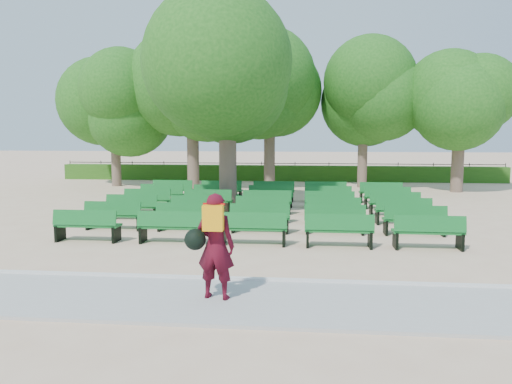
# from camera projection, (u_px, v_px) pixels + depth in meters

# --- Properties ---
(ground) EXTENTS (120.00, 120.00, 0.00)m
(ground) POSITION_uv_depth(u_px,v_px,m) (252.00, 223.00, 15.63)
(ground) COLOR #CFAB89
(paving) EXTENTS (30.00, 2.20, 0.06)m
(paving) POSITION_uv_depth(u_px,v_px,m) (204.00, 300.00, 8.32)
(paving) COLOR #A6A6A1
(paving) RESTS_ON ground
(curb) EXTENTS (30.00, 0.12, 0.10)m
(curb) POSITION_uv_depth(u_px,v_px,m) (216.00, 279.00, 9.45)
(curb) COLOR silver
(curb) RESTS_ON ground
(hedge) EXTENTS (26.00, 0.70, 0.90)m
(hedge) POSITION_uv_depth(u_px,v_px,m) (278.00, 173.00, 29.41)
(hedge) COLOR #2B5D18
(hedge) RESTS_ON ground
(fence) EXTENTS (26.00, 0.10, 1.02)m
(fence) POSITION_uv_depth(u_px,v_px,m) (278.00, 180.00, 29.86)
(fence) COLOR black
(fence) RESTS_ON ground
(tree_line) EXTENTS (21.80, 6.80, 7.04)m
(tree_line) POSITION_uv_depth(u_px,v_px,m) (273.00, 188.00, 25.51)
(tree_line) COLOR #25631A
(tree_line) RESTS_ON ground
(bench_array) EXTENTS (1.69, 0.56, 1.06)m
(bench_array) POSITION_uv_depth(u_px,v_px,m) (266.00, 215.00, 16.60)
(bench_array) COLOR #116423
(bench_array) RESTS_ON ground
(tree_among) EXTENTS (4.98, 4.98, 7.12)m
(tree_among) POSITION_uv_depth(u_px,v_px,m) (227.00, 75.00, 17.47)
(tree_among) COLOR brown
(tree_among) RESTS_ON ground
(person) EXTENTS (0.86, 0.55, 1.77)m
(person) POSITION_uv_depth(u_px,v_px,m) (214.00, 244.00, 8.23)
(person) COLOR #470A17
(person) RESTS_ON ground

